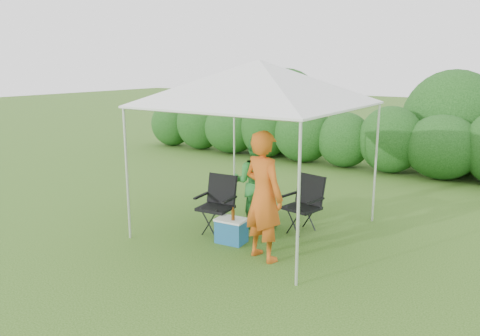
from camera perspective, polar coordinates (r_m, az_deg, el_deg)
The scene contains 9 objects.
ground at distance 7.67m, azimuth 0.16°, elevation -8.49°, with size 70.00×70.00×0.00m, color #406821.
hedge at distance 12.74m, azimuth 15.37°, elevation 3.41°, with size 15.20×1.53×1.80m.
canopy at distance 7.59m, azimuth 2.29°, elevation 10.34°, with size 3.10×3.10×2.83m.
chair_right at distance 7.89m, azimuth 7.96°, elevation -3.89°, with size 0.66×0.62×0.95m.
chair_left at distance 7.84m, azimuth -2.69°, elevation -3.90°, with size 0.63×0.58×0.95m.
man at distance 6.62m, azimuth 2.90°, elevation -3.43°, with size 0.68×0.45×1.87m, color #C55316.
woman at distance 7.94m, azimuth 1.90°, elevation -1.75°, with size 0.77×0.60×1.59m, color #287B30.
cooler at distance 7.42m, azimuth -1.06°, elevation -7.62°, with size 0.49×0.38×0.39m.
bottle at distance 7.26m, azimuth -0.86°, elevation -5.59°, with size 0.06×0.06×0.21m, color #592D0C.
Camera 1 is at (3.94, -5.97, 2.76)m, focal length 35.00 mm.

